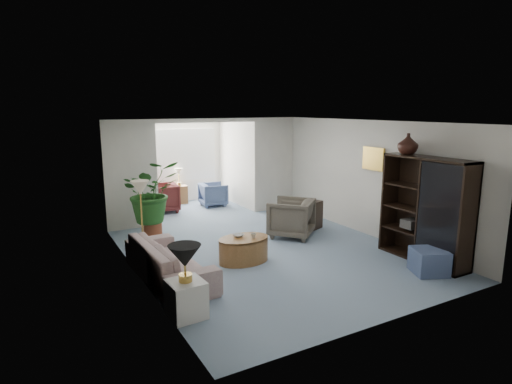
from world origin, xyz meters
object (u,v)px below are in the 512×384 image
end_table (186,299)px  sunroom_chair_maroon (162,198)px  wingback_chair (291,218)px  sunroom_chair_blue (213,194)px  coffee_bowl (239,235)px  entertainment_cabinet (425,210)px  framed_picture (374,159)px  cabinet_urn (408,144)px  side_table_dark (309,215)px  sofa (169,260)px  ottoman (429,261)px  table_lamp (185,256)px  plant_pot (153,229)px  floor_lamp (140,188)px  coffee_table (244,250)px  sunroom_table (179,194)px  coffee_cup (253,236)px

end_table → sunroom_chair_maroon: bearing=76.3°
wingback_chair → sunroom_chair_blue: wingback_chair is taller
coffee_bowl → entertainment_cabinet: (2.94, -1.64, 0.48)m
framed_picture → cabinet_urn: 1.16m
end_table → framed_picture: bearing=17.4°
framed_picture → sunroom_chair_maroon: framed_picture is taller
side_table_dark → sunroom_chair_maroon: 4.07m
sofa → ottoman: size_ratio=4.13×
entertainment_cabinet → sunroom_chair_blue: bearing=105.1°
sofa → sunroom_chair_blue: bearing=-34.5°
table_lamp → sunroom_chair_maroon: table_lamp is taller
ottoman → plant_pot: bearing=128.7°
end_table → ottoman: bearing=-7.8°
framed_picture → side_table_dark: framed_picture is taller
sofa → floor_lamp: (-0.02, 1.62, 0.93)m
end_table → cabinet_urn: (4.52, 0.42, 1.85)m
sofa → cabinet_urn: 4.76m
coffee_table → framed_picture: bearing=0.5°
coffee_table → side_table_dark: (2.31, 1.16, 0.10)m
end_table → sunroom_table: bearing=71.7°
sofa → side_table_dark: (3.74, 1.27, 0.01)m
table_lamp → coffee_cup: bearing=37.4°
table_lamp → plant_pot: table_lamp is taller
entertainment_cabinet → floor_lamp: bearing=144.9°
coffee_table → wingback_chair: size_ratio=1.05×
sofa → coffee_cup: size_ratio=23.35×
sofa → side_table_dark: side_table_dark is taller
plant_pot → sunroom_chair_maroon: sunroom_chair_maroon is taller
wingback_chair → floor_lamp: bearing=-53.8°
table_lamp → sunroom_chair_blue: (2.92, 5.82, -0.53)m
coffee_bowl → side_table_dark: 2.59m
coffee_table → entertainment_cabinet: 3.36m
ottoman → sunroom_table: sunroom_table is taller
coffee_cup → ottoman: coffee_cup is taller
coffee_cup → sunroom_chair_blue: sunroom_chair_blue is taller
coffee_table → sunroom_chair_blue: sunroom_chair_blue is taller
coffee_cup → plant_pot: size_ratio=0.23×
entertainment_cabinet → sunroom_table: entertainment_cabinet is taller
cabinet_urn → sunroom_table: cabinet_urn is taller
framed_picture → sofa: framed_picture is taller
end_table → coffee_bowl: size_ratio=2.58×
table_lamp → plant_pot: bearing=80.9°
sofa → sunroom_chair_maroon: size_ratio=2.58×
wingback_chair → entertainment_cabinet: bearing=76.3°
end_table → cabinet_urn: cabinet_urn is taller
coffee_bowl → sunroom_table: (0.60, 5.01, -0.21)m
framed_picture → coffee_cup: 3.21m
framed_picture → wingback_chair: (-1.51, 0.83, -1.29)m
coffee_table → side_table_dark: side_table_dark is taller
entertainment_cabinet → framed_picture: bearing=81.6°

